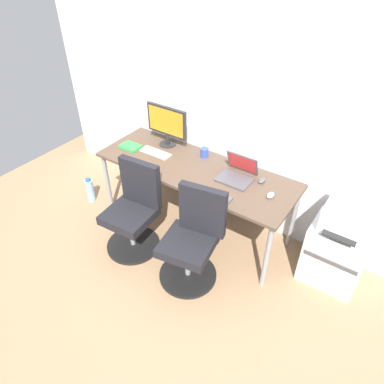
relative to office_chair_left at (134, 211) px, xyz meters
The scene contains 17 objects.
ground_plane 0.78m from the office_chair_left, 58.63° to the left, with size 5.28×5.28×0.00m, color #9E7A56.
back_wall 1.37m from the office_chair_left, 71.17° to the left, with size 4.40×0.04×2.60m, color silver.
desk 0.70m from the office_chair_left, 58.63° to the left, with size 2.02×0.71×0.75m.
office_chair_left is the anchor object (origin of this frame).
office_chair_right 0.69m from the office_chair_left, ahead, with size 0.54×0.54×0.94m.
side_cabinet 1.90m from the office_chair_left, 21.38° to the left, with size 0.50×0.44×0.60m.
printer 1.92m from the office_chair_left, 21.35° to the left, with size 0.38×0.40×0.24m.
water_bottle_on_floor 1.00m from the office_chair_left, 166.58° to the left, with size 0.09×0.09×0.31m.
desktop_monitor 0.98m from the office_chair_left, 101.93° to the left, with size 0.48×0.18×0.43m.
open_laptop 1.07m from the office_chair_left, 40.37° to the left, with size 0.31×0.29×0.22m.
keyboard_by_monitor 0.66m from the office_chair_left, 105.60° to the left, with size 0.34×0.12×0.02m, color #B7B7B7.
keyboard_by_laptop 0.84m from the office_chair_left, 21.26° to the left, with size 0.34×0.12×0.02m, color #515156.
mouse_by_monitor 1.26m from the office_chair_left, 36.17° to the left, with size 0.06×0.10×0.03m, color #515156.
mouse_by_laptop 1.31m from the office_chair_left, 26.15° to the left, with size 0.06×0.10×0.03m, color #B7B7B7.
coffee_mug 0.92m from the office_chair_left, 69.33° to the left, with size 0.08×0.08×0.09m, color blue.
pen_cup 1.11m from the office_chair_left, 54.83° to the left, with size 0.07×0.07×0.10m, color slate.
notebook 0.75m from the office_chair_left, 132.27° to the left, with size 0.21×0.15×0.03m, color green.
Camera 1 is at (1.59, -2.36, 2.64)m, focal length 32.67 mm.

